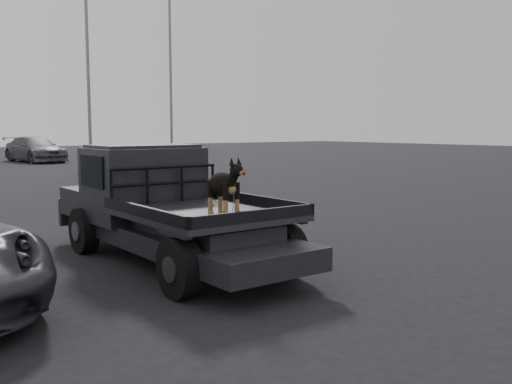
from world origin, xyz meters
TOP-DOWN VIEW (x-y plane):
  - ground at (0.00, 0.00)m, footprint 120.00×120.00m
  - flatbed_ute at (0.64, 1.43)m, footprint 2.00×5.40m
  - ute_cab at (0.64, 2.38)m, footprint 1.72×1.30m
  - headache_rack at (0.64, 1.63)m, footprint 1.80×0.08m
  - dog at (0.63, -0.02)m, footprint 0.32×0.60m
  - distant_car_b at (6.74, 29.80)m, footprint 2.89×5.58m
  - floodlight_mid at (8.28, 24.69)m, footprint 1.08×0.28m
  - floodlight_far at (15.66, 28.83)m, footprint 1.08×0.28m

SIDE VIEW (x-z plane):
  - ground at x=0.00m, z-range 0.00..0.00m
  - flatbed_ute at x=0.64m, z-range 0.00..0.92m
  - distant_car_b at x=6.74m, z-range 0.00..1.55m
  - headache_rack at x=0.64m, z-range 0.92..1.47m
  - dog at x=0.63m, z-range 0.92..1.66m
  - ute_cab at x=0.64m, z-range 0.92..1.80m
  - floodlight_mid at x=8.28m, z-range 0.60..15.06m
  - floodlight_far at x=15.66m, z-range 0.61..16.57m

